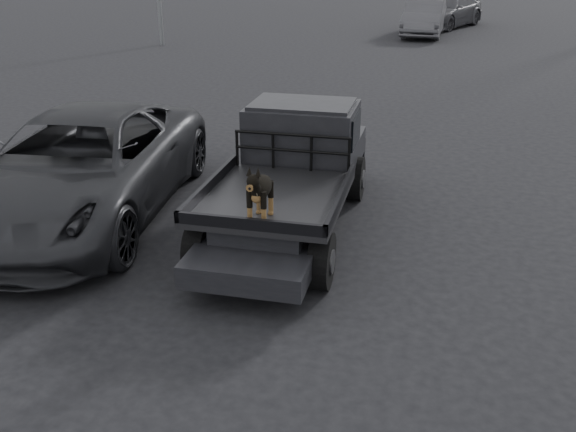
% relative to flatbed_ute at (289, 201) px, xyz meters
% --- Properties ---
extents(ground, '(120.00, 120.00, 0.00)m').
position_rel_flatbed_ute_xyz_m(ground, '(-0.49, -1.51, -0.46)').
color(ground, black).
rests_on(ground, ground).
extents(flatbed_ute, '(2.00, 5.40, 0.92)m').
position_rel_flatbed_ute_xyz_m(flatbed_ute, '(0.00, 0.00, 0.00)').
color(flatbed_ute, black).
rests_on(flatbed_ute, ground).
extents(ute_cab, '(1.72, 1.30, 0.88)m').
position_rel_flatbed_ute_xyz_m(ute_cab, '(-0.00, 0.95, 0.90)').
color(ute_cab, black).
rests_on(ute_cab, flatbed_ute).
extents(headache_rack, '(1.80, 0.08, 0.55)m').
position_rel_flatbed_ute_xyz_m(headache_rack, '(-0.00, 0.20, 0.74)').
color(headache_rack, black).
rests_on(headache_rack, flatbed_ute).
extents(dog, '(0.32, 0.60, 0.74)m').
position_rel_flatbed_ute_xyz_m(dog, '(0.05, -1.78, 0.83)').
color(dog, black).
rests_on(dog, flatbed_ute).
extents(parked_suv, '(3.38, 6.28, 1.68)m').
position_rel_flatbed_ute_xyz_m(parked_suv, '(-3.36, -0.25, 0.38)').
color(parked_suv, '#292A2D').
rests_on(parked_suv, ground).
extents(distant_car_a, '(1.97, 5.04, 1.64)m').
position_rel_flatbed_ute_xyz_m(distant_car_a, '(1.13, 23.22, 0.36)').
color(distant_car_a, '#4D4D51').
rests_on(distant_car_a, ground).
extents(distant_car_b, '(4.31, 6.00, 1.61)m').
position_rel_flatbed_ute_xyz_m(distant_car_b, '(2.12, 26.91, 0.35)').
color(distant_car_b, '#48484D').
rests_on(distant_car_b, ground).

